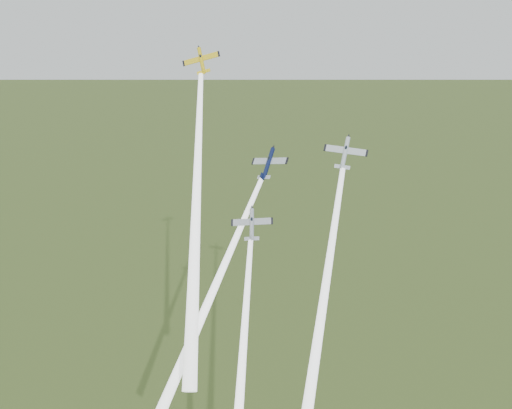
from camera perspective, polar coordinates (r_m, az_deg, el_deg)
name	(u,v)px	position (r m, az deg, el deg)	size (l,w,h in m)	color
plane_yellow	(201,60)	(128.46, -4.88, 12.65)	(7.52, 7.46, 1.18)	yellow
smoke_trail_yellow	(196,217)	(113.16, -5.38, -1.15)	(2.44, 2.44, 59.14)	white
plane_navy	(268,163)	(126.84, 1.10, 3.68)	(8.65, 8.58, 1.36)	#0D163B
smoke_trail_navy	(199,323)	(120.41, -5.10, -10.49)	(2.44, 2.44, 61.31)	white
plane_silver_right	(345,153)	(115.46, 7.93, 4.58)	(7.89, 7.83, 1.24)	silver
smoke_trail_silver_right	(313,371)	(104.26, 5.09, -14.56)	(2.44, 2.44, 70.67)	white
plane_silver_low	(252,224)	(120.95, -0.37, -1.77)	(8.00, 7.94, 1.25)	#A2A8B0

